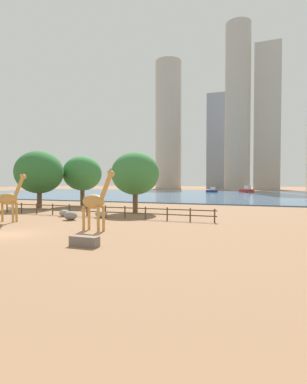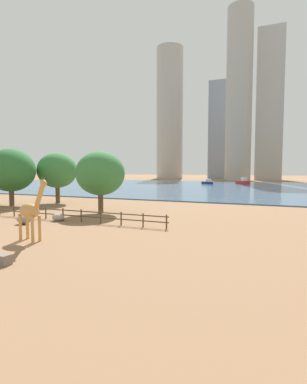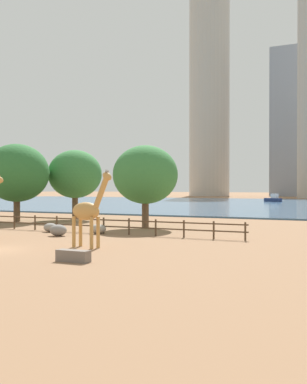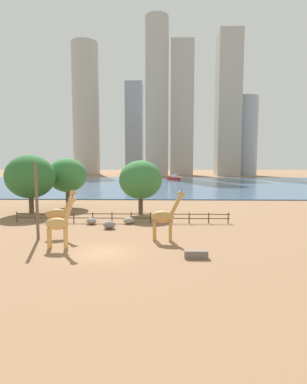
{
  "view_description": "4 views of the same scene",
  "coord_description": "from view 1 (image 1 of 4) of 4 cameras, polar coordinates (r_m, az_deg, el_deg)",
  "views": [
    {
      "loc": [
        17.56,
        -16.17,
        3.76
      ],
      "look_at": [
        0.87,
        26.95,
        2.3
      ],
      "focal_mm": 28.0,
      "sensor_mm": 36.0,
      "label": 1
    },
    {
      "loc": [
        22.24,
        -13.2,
        5.4
      ],
      "look_at": [
        2.81,
        32.53,
        1.65
      ],
      "focal_mm": 28.0,
      "sensor_mm": 36.0,
      "label": 2
    },
    {
      "loc": [
        21.65,
        -21.52,
        3.84
      ],
      "look_at": [
        -1.02,
        25.8,
        3.22
      ],
      "focal_mm": 45.0,
      "sensor_mm": 36.0,
      "label": 3
    },
    {
      "loc": [
        4.72,
        -23.79,
        7.35
      ],
      "look_at": [
        3.17,
        36.41,
        1.37
      ],
      "focal_mm": 28.0,
      "sensor_mm": 36.0,
      "label": 4
    }
  ],
  "objects": [
    {
      "name": "tree_center_broad",
      "position": [
        49.84,
        -13.41,
        3.47
      ],
      "size": [
        6.21,
        6.21,
        8.06
      ],
      "color": "brown",
      "rests_on": "ground"
    },
    {
      "name": "giraffe_tall",
      "position": [
        23.54,
        -11.04,
        -1.78
      ],
      "size": [
        3.3,
        1.22,
        4.88
      ],
      "rotation": [
        0.0,
        0.0,
        6.11
      ],
      "color": "#C18C47",
      "rests_on": "ground"
    },
    {
      "name": "tree_left_large",
      "position": [
        37.74,
        -3.51,
        3.54
      ],
      "size": [
        6.01,
        6.01,
        7.63
      ],
      "color": "brown",
      "rests_on": "ground"
    },
    {
      "name": "skyline_block_right",
      "position": [
        162.41,
        15.74,
        15.24
      ],
      "size": [
        12.5,
        12.5,
        83.32
      ],
      "primitive_type": "cylinder",
      "color": "#ADA89E",
      "rests_on": "ground"
    },
    {
      "name": "boulder_near_fence",
      "position": [
        32.48,
        -9.93,
        -4.16
      ],
      "size": [
        1.37,
        1.06,
        0.79
      ],
      "primitive_type": "ellipsoid",
      "color": "gray",
      "rests_on": "ground"
    },
    {
      "name": "skyline_tower_needle",
      "position": [
        191.68,
        2.84,
        12.55
      ],
      "size": [
        16.11,
        16.11,
        78.94
      ],
      "primitive_type": "cylinder",
      "color": "#ADA89E",
      "rests_on": "ground"
    },
    {
      "name": "giraffe_companion",
      "position": [
        31.54,
        -25.81,
        -1.15
      ],
      "size": [
        3.13,
        1.31,
        4.77
      ],
      "rotation": [
        0.0,
        0.0,
        0.24
      ],
      "color": "#C18C47",
      "rests_on": "ground"
    },
    {
      "name": "skyline_tower_glass",
      "position": [
        189.19,
        12.02,
        9.25
      ],
      "size": [
        10.57,
        13.04,
        56.78
      ],
      "primitive_type": "cube",
      "color": "gray",
      "rests_on": "ground"
    },
    {
      "name": "harbor_water",
      "position": [
        94.88,
        10.47,
        -0.43
      ],
      "size": [
        180.0,
        86.0,
        0.2
      ],
      "primitive_type": "cube",
      "color": "#3D6084",
      "rests_on": "ground"
    },
    {
      "name": "boat_ferry",
      "position": [
        111.01,
        11.07,
        0.27
      ],
      "size": [
        4.45,
        3.58,
        1.89
      ],
      "rotation": [
        0.0,
        0.0,
        2.58
      ],
      "color": "navy",
      "rests_on": "harbor_water"
    },
    {
      "name": "boat_sailboat",
      "position": [
        114.33,
        17.3,
        0.37
      ],
      "size": [
        5.43,
        5.44,
        2.49
      ],
      "rotation": [
        0.0,
        0.0,
        2.35
      ],
      "color": "#B22D28",
      "rests_on": "harbor_water"
    },
    {
      "name": "feeding_trough",
      "position": [
        18.33,
        -13.02,
        -9.12
      ],
      "size": [
        1.8,
        0.6,
        0.6
      ],
      "primitive_type": "cube",
      "color": "#72665B",
      "rests_on": "ground"
    },
    {
      "name": "skyline_tower_short",
      "position": [
        170.67,
        20.86,
        13.1
      ],
      "size": [
        12.92,
        9.42,
        75.0
      ],
      "primitive_type": "cube",
      "color": "#B7B2A8",
      "rests_on": "ground"
    },
    {
      "name": "ground_plane",
      "position": [
        97.83,
        10.8,
        -0.42
      ],
      "size": [
        400.0,
        400.0,
        0.0
      ],
      "primitive_type": "plane",
      "color": "#8C6647"
    },
    {
      "name": "enclosure_fence",
      "position": [
        33.35,
        -10.81,
        -3.38
      ],
      "size": [
        26.12,
        0.14,
        1.3
      ],
      "color": "#4C3826",
      "rests_on": "ground"
    },
    {
      "name": "boulder_small",
      "position": [
        31.28,
        -15.5,
        -4.35
      ],
      "size": [
        1.37,
        1.18,
        0.89
      ],
      "primitive_type": "ellipsoid",
      "color": "gray",
      "rests_on": "ground"
    },
    {
      "name": "boulder_by_pole",
      "position": [
        34.69,
        -16.58,
        -3.87
      ],
      "size": [
        1.23,
        1.0,
        0.75
      ],
      "primitive_type": "ellipsoid",
      "color": "gray",
      "rests_on": "ground"
    },
    {
      "name": "tree_right_tall",
      "position": [
        47.51,
        -20.96,
        3.53
      ],
      "size": [
        6.99,
        6.99,
        8.44
      ],
      "color": "brown",
      "rests_on": "ground"
    }
  ]
}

